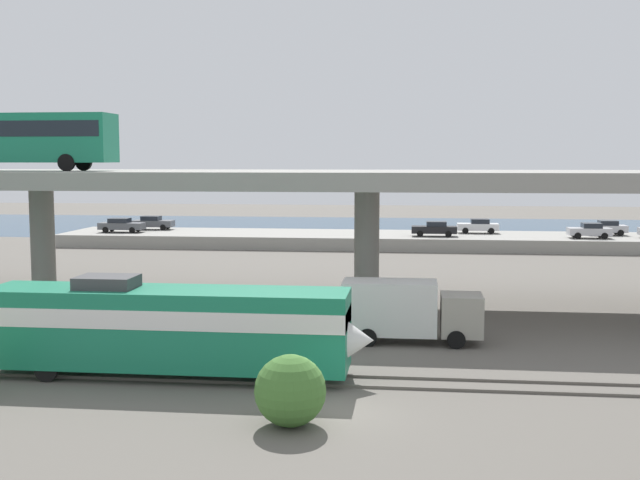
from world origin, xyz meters
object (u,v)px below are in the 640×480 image
object	(u,v)px
service_truck_west	(408,310)
parked_car_6	(590,230)
train_locomotive	(185,325)
parked_car_0	(606,228)
parked_car_4	(121,225)
parked_car_2	(435,229)
parked_car_1	(478,226)
parked_car_3	(153,223)
transit_bus_on_overpass	(15,136)

from	to	relation	value
service_truck_west	parked_car_6	bearing A→B (deg)	67.14
train_locomotive	parked_car_6	xyz separation A→B (m)	(26.51, 48.80, -0.12)
parked_car_0	parked_car_4	size ratio (longest dim) A/B	0.86
parked_car_2	service_truck_west	bearing A→B (deg)	86.74
train_locomotive	service_truck_west	size ratio (longest dim) A/B	2.36
parked_car_1	parked_car_3	world-z (taller)	same
train_locomotive	parked_car_6	distance (m)	55.54
parked_car_6	train_locomotive	bearing A→B (deg)	61.49
parked_car_1	parked_car_2	size ratio (longest dim) A/B	0.95
parked_car_2	parked_car_6	size ratio (longest dim) A/B	1.11
train_locomotive	parked_car_1	world-z (taller)	train_locomotive
parked_car_0	parked_car_3	distance (m)	48.17
train_locomotive	service_truck_west	xyz separation A→B (m)	(9.06, 7.42, -0.56)
parked_car_0	parked_car_2	world-z (taller)	same
parked_car_0	parked_car_4	xyz separation A→B (m)	(-50.40, -2.71, 0.00)
parked_car_6	parked_car_3	bearing A→B (deg)	-5.59
train_locomotive	parked_car_6	size ratio (longest dim) A/B	3.94
parked_car_1	parked_car_6	bearing A→B (deg)	157.80
service_truck_west	parked_car_0	world-z (taller)	service_truck_west
train_locomotive	transit_bus_on_overpass	bearing A→B (deg)	135.56
transit_bus_on_overpass	service_truck_west	world-z (taller)	transit_bus_on_overpass
parked_car_3	parked_car_4	world-z (taller)	same
parked_car_4	parked_car_6	xyz separation A→B (m)	(48.01, -0.86, -0.00)
parked_car_0	train_locomotive	bearing A→B (deg)	61.11
transit_bus_on_overpass	parked_car_0	distance (m)	58.38
parked_car_1	parked_car_4	size ratio (longest dim) A/B	0.91
transit_bus_on_overpass	parked_car_2	world-z (taller)	transit_bus_on_overpass
parked_car_1	parked_car_6	distance (m)	11.28
parked_car_1	parked_car_6	size ratio (longest dim) A/B	1.05
parked_car_0	parked_car_2	bearing A→B (deg)	10.91
parked_car_0	parked_car_1	bearing A→B (deg)	-3.08
train_locomotive	parked_car_4	distance (m)	54.12
service_truck_west	parked_car_3	bearing A→B (deg)	121.70
parked_car_0	parked_car_3	bearing A→B (deg)	-1.08
service_truck_west	parked_car_0	size ratio (longest dim) A/B	1.69
transit_bus_on_overpass	parked_car_3	bearing A→B (deg)	-83.09
train_locomotive	parked_car_4	xyz separation A→B (m)	(-21.50, 49.67, -0.12)
parked_car_0	parked_car_1	xyz separation A→B (m)	(-12.83, 0.69, 0.00)
train_locomotive	parked_car_4	size ratio (longest dim) A/B	3.41
parked_car_2	parked_car_6	distance (m)	15.08
parked_car_6	parked_car_0	bearing A→B (deg)	-123.76
parked_car_1	parked_car_2	world-z (taller)	same
service_truck_west	parked_car_6	world-z (taller)	service_truck_west
parked_car_3	parked_car_1	bearing A→B (deg)	-0.35
service_truck_west	parked_car_2	bearing A→B (deg)	86.74
train_locomotive	parked_car_2	bearing A→B (deg)	76.87
transit_bus_on_overpass	parked_car_1	xyz separation A→B (m)	(30.60, 38.80, -8.30)
train_locomotive	transit_bus_on_overpass	xyz separation A→B (m)	(-14.54, 14.26, 8.18)
transit_bus_on_overpass	parked_car_3	size ratio (longest dim) A/B	2.70
parked_car_1	parked_car_6	world-z (taller)	same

